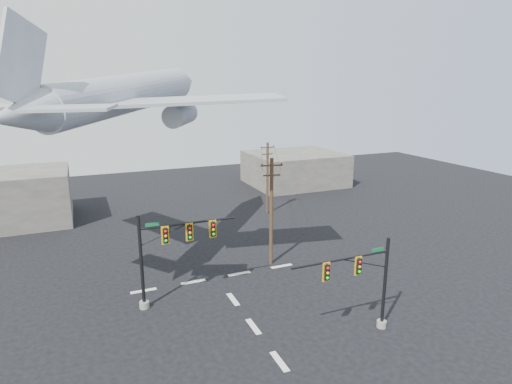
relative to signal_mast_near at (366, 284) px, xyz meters
name	(u,v)px	position (x,y,z in m)	size (l,w,h in m)	color
ground	(280,361)	(-6.31, -0.62, -3.44)	(120.00, 120.00, 0.00)	black
lane_markings	(246,317)	(-6.31, 4.72, -3.43)	(14.00, 21.20, 0.01)	silver
signal_mast_near	(366,284)	(0.00, 0.00, 0.00)	(7.17, 0.69, 6.31)	gray
signal_mast_far	(166,253)	(-10.85, 8.64, 0.53)	(7.32, 0.77, 6.98)	gray
utility_pole_a	(271,210)	(-0.93, 12.30, 1.58)	(1.91, 0.47, 9.61)	#45321D
utility_pole_b	(267,177)	(5.04, 26.38, 1.19)	(1.79, 0.30, 8.85)	#45321D
power_lines	(269,155)	(2.05, 19.34, 5.12)	(7.65, 14.09, 0.03)	black
airliner	(126,95)	(-12.10, 15.26, 11.42)	(21.81, 23.82, 7.05)	#A4A9B0
building_right	(295,169)	(15.69, 39.38, -0.94)	(14.00, 12.00, 5.00)	slate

